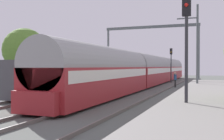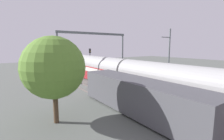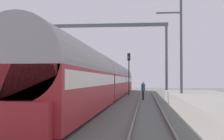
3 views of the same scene
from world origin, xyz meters
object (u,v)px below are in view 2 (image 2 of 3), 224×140
object	(u,v)px
person_crossing	(124,74)
catenary_gantry	(94,46)
passenger_train	(95,68)
railway_signal_far	(90,58)
freight_car	(138,96)

from	to	relation	value
person_crossing	catenary_gantry	bearing A→B (deg)	26.70
passenger_train	person_crossing	bearing A→B (deg)	-42.05
person_crossing	railway_signal_far	distance (m)	9.25
passenger_train	catenary_gantry	size ratio (longest dim) A/B	3.91
person_crossing	railway_signal_far	xyz separation A→B (m)	(-1.77, 8.80, 2.24)
passenger_train	person_crossing	size ratio (longest dim) A/B	28.44
freight_car	catenary_gantry	distance (m)	15.97
freight_car	railway_signal_far	size ratio (longest dim) A/B	2.54
freight_car	person_crossing	bearing A→B (deg)	55.45
person_crossing	passenger_train	bearing A→B (deg)	28.70
passenger_train	catenary_gantry	xyz separation A→B (m)	(0.00, 0.24, 3.66)
person_crossing	catenary_gantry	world-z (taller)	catenary_gantry
passenger_train	person_crossing	world-z (taller)	passenger_train
freight_car	person_crossing	size ratio (longest dim) A/B	7.51
freight_car	person_crossing	xyz separation A→B (m)	(7.78, 11.29, -0.44)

